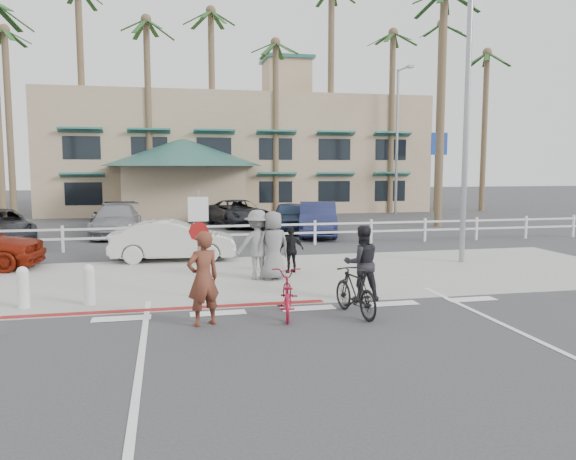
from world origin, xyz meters
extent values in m
plane|color=#333335|center=(0.00, 0.00, 0.00)|extent=(140.00, 140.00, 0.00)
cube|color=#333335|center=(0.00, -2.00, 0.00)|extent=(12.00, 16.00, 0.01)
cube|color=gray|center=(0.00, 4.50, 0.01)|extent=(22.00, 7.00, 0.01)
cube|color=#333335|center=(0.00, 8.50, 0.00)|extent=(40.00, 5.00, 0.01)
cube|color=#333335|center=(0.00, 18.00, 0.00)|extent=(50.00, 16.00, 0.01)
cube|color=maroon|center=(-3.00, 1.20, 0.01)|extent=(7.00, 0.25, 0.02)
imported|color=maroon|center=(-0.59, 0.12, 0.47)|extent=(0.97, 1.89, 0.94)
imported|color=brown|center=(-2.36, -0.23, 0.95)|extent=(0.82, 0.69, 1.90)
imported|color=black|center=(0.84, -0.15, 0.52)|extent=(0.79, 1.79, 1.04)
imported|color=black|center=(1.44, 1.13, 0.90)|extent=(0.90, 0.71, 1.79)
imported|color=gray|center=(-0.57, 4.13, 0.98)|extent=(1.32, 0.83, 1.96)
imported|color=black|center=(0.56, 4.85, 0.68)|extent=(0.86, 0.52, 1.37)
imported|color=slate|center=(-0.16, 3.96, 0.97)|extent=(1.06, 0.82, 1.93)
imported|color=beige|center=(-2.84, 7.85, 0.68)|extent=(4.25, 1.75, 1.37)
imported|color=gray|center=(-5.29, 15.26, 0.72)|extent=(2.09, 5.00, 1.44)
imported|color=#1D2E4A|center=(2.81, 15.27, 0.72)|extent=(2.47, 4.49, 1.45)
imported|color=#1E234A|center=(3.70, 13.38, 0.77)|extent=(2.72, 4.92, 1.54)
imported|color=black|center=(-5.55, 17.67, 0.68)|extent=(2.01, 4.70, 1.35)
imported|color=black|center=(0.67, 18.28, 0.70)|extent=(3.36, 5.42, 1.40)
camera|label=1|loc=(-3.02, -11.24, 3.15)|focal=35.00mm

